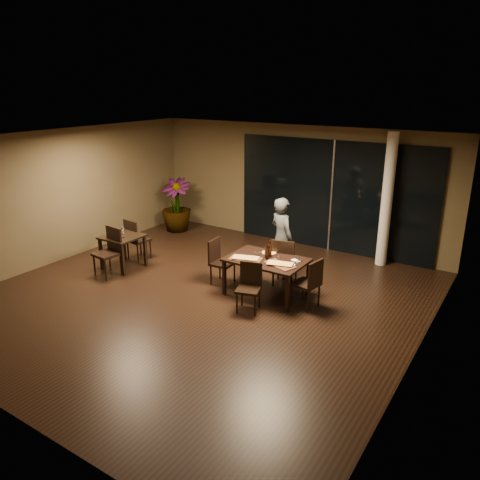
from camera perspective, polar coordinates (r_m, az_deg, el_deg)
name	(u,v)px	position (r m, az deg, el deg)	size (l,w,h in m)	color
ground	(201,297)	(9.20, -4.80, -6.95)	(8.00, 8.00, 0.00)	black
wall_back	(297,185)	(12.01, 6.93, 6.67)	(8.00, 0.10, 3.00)	#4D4129
wall_left	(59,196)	(11.53, -21.25, 5.03)	(0.10, 8.00, 3.00)	#4D4129
wall_right	(428,268)	(7.06, 21.97, -3.23)	(0.10, 8.00, 3.00)	#4D4129
ceiling	(196,140)	(8.35, -5.36, 12.07)	(8.00, 8.00, 0.04)	silver
window_panel	(332,196)	(11.57, 11.15, 5.23)	(5.00, 0.06, 2.70)	black
column	(387,201)	(10.82, 17.46, 4.61)	(0.24, 0.24, 3.00)	silver
main_table	(266,262)	(9.03, 3.24, -2.75)	(1.50, 1.00, 0.75)	black
side_table	(122,241)	(10.70, -14.15, -0.14)	(0.80, 0.80, 0.75)	black
chair_main_far	(284,260)	(9.49, 5.39, -2.44)	(0.56, 0.56, 1.01)	black
chair_main_near	(250,284)	(8.52, 1.17, -5.40)	(0.51, 0.51, 0.89)	black
chair_main_left	(219,259)	(9.62, -2.57, -2.33)	(0.46, 0.46, 0.94)	black
chair_main_right	(310,281)	(8.66, 8.52, -4.97)	(0.51, 0.51, 0.94)	black
chair_side_far	(135,237)	(11.14, -12.64, 0.31)	(0.51, 0.51, 0.98)	black
chair_side_near	(110,249)	(10.39, -15.57, -1.06)	(0.53, 0.53, 1.04)	black
diner	(282,238)	(9.88, 5.09, 0.29)	(0.59, 0.39, 1.73)	#2C2F31
potted_plant	(176,205)	(13.14, -7.77, 4.24)	(0.80, 0.80, 1.47)	#204D19
pizza_board_left	(246,259)	(8.97, 0.68, -2.31)	(0.61, 0.31, 0.01)	#4D3219
pizza_board_right	(280,265)	(8.72, 4.89, -3.02)	(0.60, 0.30, 0.01)	#4B2818
oblong_pizza_left	(246,258)	(8.96, 0.68, -2.21)	(0.49, 0.22, 0.02)	#67090A
oblong_pizza_right	(280,264)	(8.71, 4.89, -2.92)	(0.46, 0.21, 0.02)	maroon
round_pizza	(269,253)	(9.30, 3.56, -1.57)	(0.28, 0.28, 0.01)	#BD3F15
bottle_a	(266,250)	(9.03, 3.22, -1.28)	(0.06, 0.06, 0.28)	black
bottle_b	(267,252)	(8.94, 3.35, -1.48)	(0.06, 0.06, 0.29)	black
bottle_c	(270,249)	(9.05, 3.67, -1.07)	(0.07, 0.07, 0.34)	black
tumbler_left	(257,253)	(9.15, 2.14, -1.64)	(0.07, 0.07, 0.09)	white
tumbler_right	(279,258)	(8.94, 4.75, -2.19)	(0.07, 0.07, 0.09)	white
napkin_near	(290,265)	(8.72, 6.13, -3.04)	(0.18, 0.10, 0.01)	silver
napkin_far	(296,261)	(8.93, 6.81, -2.53)	(0.18, 0.10, 0.01)	silver
wine_glass_a	(123,230)	(10.77, -14.11, 1.18)	(0.08, 0.08, 0.17)	white
wine_glass_b	(123,234)	(10.50, -14.10, 0.72)	(0.07, 0.07, 0.17)	white
side_napkin	(116,238)	(10.50, -14.92, 0.20)	(0.18, 0.11, 0.01)	white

